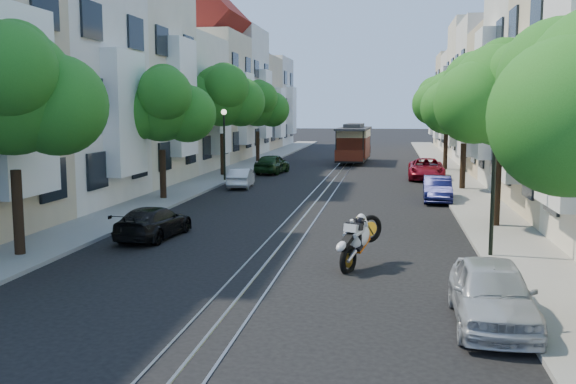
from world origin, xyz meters
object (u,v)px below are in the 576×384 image
at_px(lamp_east, 494,161).
at_px(lamp_west, 224,134).
at_px(sportbike_rider, 358,238).
at_px(tree_e_c, 466,103).
at_px(parked_car_e_mid, 437,189).
at_px(parked_car_w_near, 154,222).
at_px(tree_e_b, 502,97).
at_px(tree_w_c, 223,97).
at_px(tree_w_d, 258,105).
at_px(parked_car_e_far, 426,169).
at_px(cable_car, 354,142).
at_px(parked_car_w_far, 272,164).
at_px(parked_car_e_near, 492,293).
at_px(tree_w_b, 162,107).
at_px(parked_car_w_mid, 241,178).
at_px(tree_e_d, 448,101).
at_px(tree_w_a, 13,94).

relative_size(lamp_east, lamp_west, 1.00).
bearing_deg(sportbike_rider, tree_e_c, 98.26).
xyz_separation_m(parked_car_e_mid, parked_car_w_near, (-10.00, -10.25, -0.06)).
xyz_separation_m(tree_e_b, tree_w_c, (-14.40, 16.00, 0.34)).
distance_m(tree_w_d, lamp_west, 14.11).
distance_m(tree_w_c, parked_car_e_mid, 16.43).
height_order(parked_car_e_far, parked_car_w_near, parked_car_e_far).
height_order(cable_car, parked_car_w_far, cable_car).
bearing_deg(sportbike_rider, lamp_west, 137.49).
height_order(lamp_east, parked_car_e_near, lamp_east).
height_order(tree_w_b, cable_car, tree_w_b).
bearing_deg(parked_car_e_far, tree_w_d, 140.95).
bearing_deg(lamp_west, parked_car_e_far, 15.17).
distance_m(tree_w_d, parked_car_e_mid, 24.34).
relative_size(cable_car, parked_car_w_mid, 2.31).
xyz_separation_m(tree_w_c, parked_car_w_near, (2.74, -19.61, -4.53)).
xyz_separation_m(tree_w_c, parked_car_e_near, (12.58, -26.87, -4.41)).
distance_m(tree_e_c, tree_w_d, 21.53).
relative_size(parked_car_e_near, parked_car_e_mid, 1.07).
distance_m(sportbike_rider, parked_car_w_far, 25.88).
distance_m(tree_e_d, sportbike_rider, 29.27).
xyz_separation_m(sportbike_rider, parked_car_w_mid, (-7.26, 17.06, -0.29)).
distance_m(tree_w_d, cable_car, 8.22).
xyz_separation_m(tree_e_c, parked_car_w_far, (-11.66, 7.32, -3.94)).
xyz_separation_m(parked_car_e_far, parked_car_w_far, (-10.00, 2.07, 0.01)).
height_order(tree_e_d, tree_w_c, tree_w_c).
bearing_deg(tree_w_b, parked_car_e_mid, 7.37).
xyz_separation_m(lamp_east, cable_car, (-5.80, 32.88, -1.15)).
xyz_separation_m(tree_w_a, parked_car_w_near, (2.74, 3.39, -4.20)).
xyz_separation_m(tree_w_b, sportbike_rider, (9.70, -11.61, -3.57)).
relative_size(tree_w_a, tree_w_d, 1.03).
xyz_separation_m(tree_w_a, tree_w_b, (-0.00, 12.00, -0.34)).
relative_size(lamp_east, parked_car_w_far, 1.07).
distance_m(parked_car_e_far, parked_car_w_near, 22.24).
relative_size(tree_w_a, cable_car, 0.89).
relative_size(tree_e_c, parked_car_w_near, 1.77).
height_order(lamp_east, lamp_west, same).
height_order(parked_car_e_near, parked_car_w_far, parked_car_w_far).
xyz_separation_m(tree_e_d, tree_w_b, (-14.40, -17.00, -0.47)).
distance_m(tree_e_b, parked_car_w_far, 22.09).
xyz_separation_m(tree_e_d, sportbike_rider, (-4.70, -28.61, -4.04)).
relative_size(tree_e_c, tree_w_a, 0.98).
bearing_deg(tree_w_a, tree_e_c, 51.34).
bearing_deg(parked_car_e_mid, parked_car_e_far, 91.68).
height_order(tree_e_c, cable_car, tree_e_c).
relative_size(tree_e_c, tree_e_d, 0.95).
relative_size(tree_e_b, parked_car_w_far, 1.73).
bearing_deg(tree_e_c, parked_car_e_far, 107.55).
height_order(tree_w_a, tree_w_b, tree_w_a).
bearing_deg(cable_car, parked_car_e_near, -80.32).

